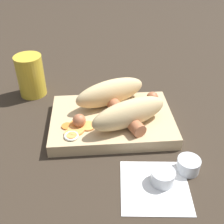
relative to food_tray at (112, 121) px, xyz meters
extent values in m
plane|color=#33281E|center=(0.00, 0.00, -0.01)|extent=(3.00, 3.00, 0.00)
cube|color=tan|center=(0.00, 0.00, 0.00)|extent=(0.26, 0.18, 0.03)
ellipsoid|color=#DBBC84|center=(0.03, -0.03, 0.04)|extent=(0.17, 0.11, 0.06)
ellipsoid|color=#DBBC84|center=(0.00, 0.05, 0.04)|extent=(0.17, 0.11, 0.06)
cylinder|color=#B26642|center=(0.01, 0.01, 0.03)|extent=(0.10, 0.17, 0.03)
sphere|color=#B26642|center=(0.09, 0.04, 0.03)|extent=(0.03, 0.03, 0.03)
sphere|color=#B26642|center=(-0.07, -0.03, 0.03)|extent=(0.03, 0.03, 0.03)
cylinder|color=#F99E4C|center=(-0.05, -0.03, 0.02)|extent=(0.04, 0.04, 0.00)
cylinder|color=orange|center=(-0.07, -0.03, 0.02)|extent=(0.04, 0.04, 0.00)
cylinder|color=#F99E4C|center=(-0.08, -0.04, 0.02)|extent=(0.04, 0.04, 0.00)
cylinder|color=orange|center=(-0.09, -0.03, 0.01)|extent=(0.03, 0.03, 0.00)
cylinder|color=#F99E4C|center=(-0.08, -0.05, 0.02)|extent=(0.04, 0.04, 0.00)
torus|color=silver|center=(-0.08, -0.06, 0.02)|extent=(0.03, 0.03, 0.00)
cube|color=white|center=(0.06, -0.17, -0.01)|extent=(0.13, 0.13, 0.00)
cylinder|color=silver|center=(0.07, -0.16, 0.00)|extent=(0.04, 0.04, 0.03)
cylinder|color=#4C662D|center=(0.07, -0.16, -0.01)|extent=(0.03, 0.03, 0.01)
cylinder|color=silver|center=(0.13, -0.14, 0.00)|extent=(0.04, 0.04, 0.03)
cylinder|color=maroon|center=(0.13, -0.14, -0.01)|extent=(0.03, 0.03, 0.01)
cylinder|color=gold|center=(-0.19, 0.15, 0.04)|extent=(0.07, 0.07, 0.10)
camera|label=1|loc=(-0.04, -0.48, 0.37)|focal=45.00mm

